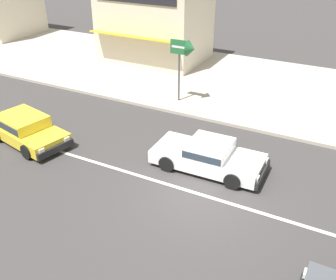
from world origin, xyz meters
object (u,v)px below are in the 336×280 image
object	(u,v)px
hatchback_yellow_4	(26,128)
sedan_white_1	(209,155)
shopfront_corner_warung	(155,23)
arrow_signboard	(188,51)

from	to	relation	value
hatchback_yellow_4	sedan_white_1	bearing A→B (deg)	11.94
sedan_white_1	shopfront_corner_warung	xyz separation A→B (m)	(-8.03, 10.39, 1.94)
arrow_signboard	shopfront_corner_warung	size ratio (longest dim) A/B	0.49
hatchback_yellow_4	shopfront_corner_warung	xyz separation A→B (m)	(-0.54, 11.97, 1.88)
hatchback_yellow_4	arrow_signboard	world-z (taller)	arrow_signboard
shopfront_corner_warung	sedan_white_1	bearing A→B (deg)	-52.31
sedan_white_1	shopfront_corner_warung	size ratio (longest dim) A/B	0.66
arrow_signboard	sedan_white_1	bearing A→B (deg)	-57.04
hatchback_yellow_4	arrow_signboard	distance (m)	8.06
arrow_signboard	shopfront_corner_warung	xyz separation A→B (m)	(-4.88, 5.55, -0.28)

